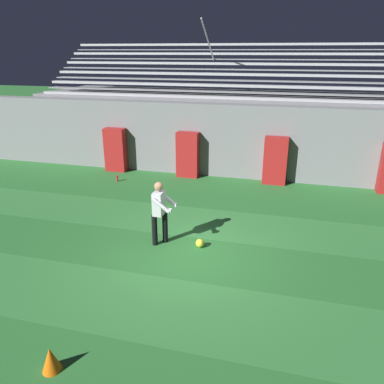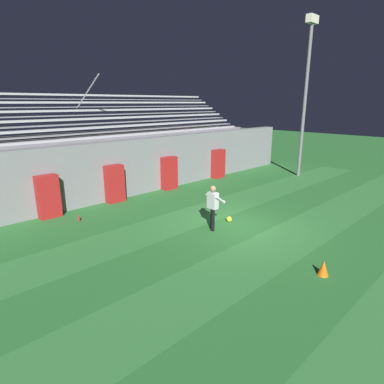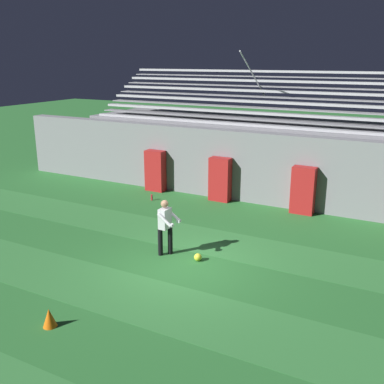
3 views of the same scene
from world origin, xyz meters
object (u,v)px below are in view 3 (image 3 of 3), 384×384
at_px(padding_pillar_far_left, 155,171).
at_px(traffic_cone, 49,318).
at_px(water_bottle, 152,197).
at_px(padding_pillar_gate_left, 220,179).
at_px(goalkeeper, 165,224).
at_px(padding_pillar_gate_right, 303,190).
at_px(soccer_ball, 198,257).

bearing_deg(padding_pillar_far_left, traffic_cone, -70.20).
height_order(padding_pillar_far_left, water_bottle, padding_pillar_far_left).
distance_m(padding_pillar_gate_left, goalkeeper, 5.57).
height_order(traffic_cone, water_bottle, traffic_cone).
height_order(padding_pillar_far_left, goalkeeper, padding_pillar_far_left).
distance_m(goalkeeper, water_bottle, 5.38).
relative_size(padding_pillar_gate_right, water_bottle, 7.34).
distance_m(padding_pillar_gate_left, soccer_ball, 5.80).
height_order(padding_pillar_gate_left, soccer_ball, padding_pillar_gate_left).
relative_size(goalkeeper, water_bottle, 6.96).
bearing_deg(traffic_cone, water_bottle, 108.86).
xyz_separation_m(padding_pillar_gate_left, goalkeeper, (0.78, -5.51, 0.07)).
relative_size(padding_pillar_gate_left, goalkeeper, 1.05).
height_order(padding_pillar_gate_left, water_bottle, padding_pillar_gate_left).
xyz_separation_m(padding_pillar_gate_left, padding_pillar_far_left, (-3.06, 0.00, 0.00)).
bearing_deg(water_bottle, traffic_cone, -71.14).
distance_m(padding_pillar_far_left, soccer_ball, 7.35).
relative_size(padding_pillar_gate_left, padding_pillar_far_left, 1.00).
xyz_separation_m(padding_pillar_far_left, water_bottle, (0.62, -1.28, -0.76)).
relative_size(padding_pillar_far_left, goalkeeper, 1.05).
bearing_deg(traffic_cone, goalkeeper, 86.13).
height_order(padding_pillar_gate_left, padding_pillar_far_left, same).
xyz_separation_m(soccer_ball, traffic_cone, (-1.32, -4.39, 0.10)).
bearing_deg(padding_pillar_gate_left, padding_pillar_far_left, 180.00).
height_order(goalkeeper, soccer_ball, goalkeeper).
bearing_deg(soccer_ball, traffic_cone, -106.74).
relative_size(padding_pillar_gate_right, traffic_cone, 4.19).
bearing_deg(soccer_ball, water_bottle, 135.46).
xyz_separation_m(padding_pillar_gate_left, traffic_cone, (0.49, -9.85, -0.67)).
relative_size(padding_pillar_gate_left, traffic_cone, 4.19).
relative_size(padding_pillar_gate_left, soccer_ball, 8.01).
bearing_deg(padding_pillar_far_left, padding_pillar_gate_left, 0.00).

